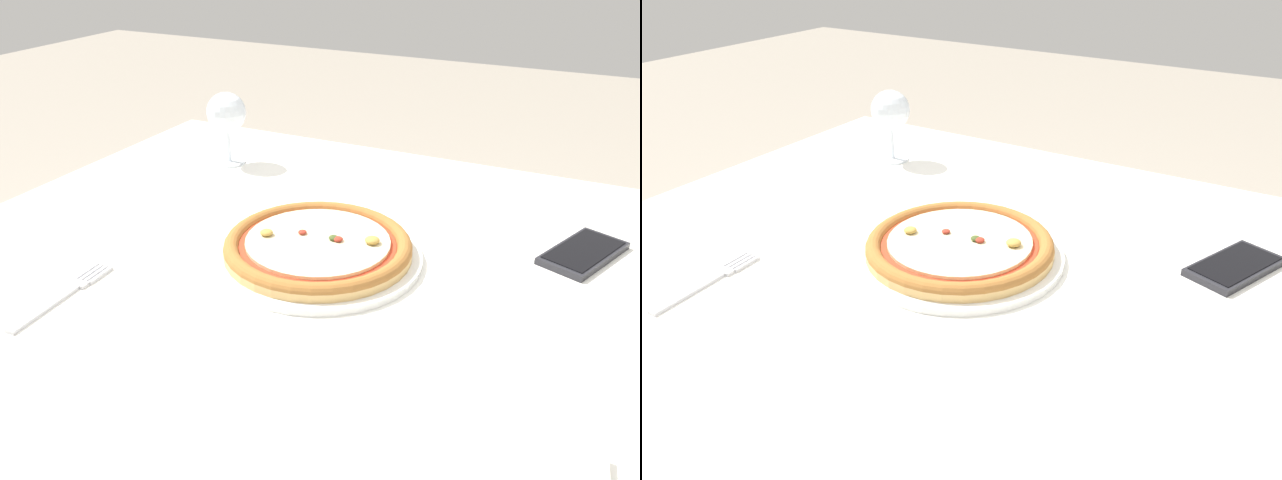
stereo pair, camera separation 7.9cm
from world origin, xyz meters
The scene contains 6 objects.
dining_table centered at (0.00, 0.00, 0.65)m, with size 1.13×0.96×0.75m.
pizza_plate centered at (0.00, 0.01, 0.77)m, with size 0.30×0.30×0.04m.
fork centered at (-0.25, -0.23, 0.75)m, with size 0.03×0.17×0.00m.
wine_glass_far_left centered at (-0.32, 0.28, 0.85)m, with size 0.08×0.08×0.14m.
cell_phone centered at (0.34, 0.18, 0.75)m, with size 0.12×0.16×0.01m.
napkin_folded centered at (0.33, -0.28, 0.75)m, with size 0.16×0.12×0.01m.
Camera 1 is at (0.34, -0.69, 1.18)m, focal length 35.00 mm.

